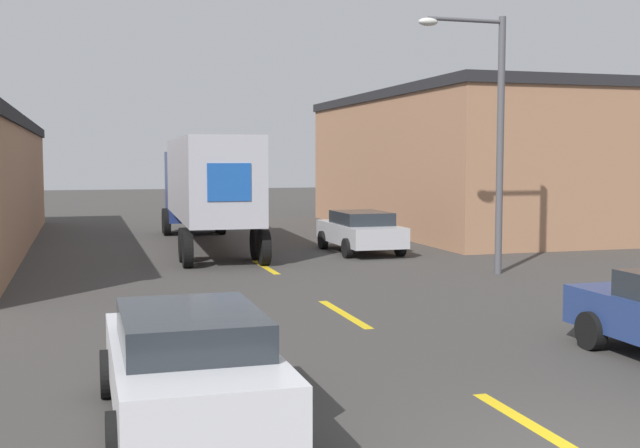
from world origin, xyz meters
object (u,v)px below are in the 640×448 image
semi_truck (205,182)px  parked_car_left_near (190,362)px  street_lamp (490,124)px  parked_car_right_far (360,230)px

semi_truck → parked_car_left_near: size_ratio=3.00×
semi_truck → street_lamp: size_ratio=1.87×
semi_truck → parked_car_left_near: bearing=-96.6°
parked_car_left_near → street_lamp: 14.78m
parked_car_left_near → parked_car_right_far: (8.02, 16.49, 0.00)m
parked_car_left_near → parked_car_right_far: size_ratio=1.00×
street_lamp → parked_car_left_near: bearing=-132.7°
parked_car_right_far → street_lamp: (1.74, -5.93, 3.47)m
parked_car_left_near → street_lamp: size_ratio=0.62×
semi_truck → parked_car_right_far: bearing=-33.7°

